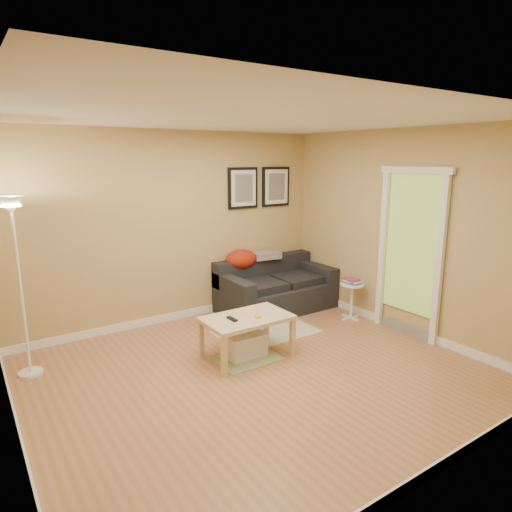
# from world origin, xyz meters

# --- Properties ---
(floor) EXTENTS (4.50, 4.50, 0.00)m
(floor) POSITION_xyz_m (0.00, 0.00, 0.00)
(floor) COLOR #AF6C4B
(floor) RESTS_ON ground
(ceiling) EXTENTS (4.50, 4.50, 0.00)m
(ceiling) POSITION_xyz_m (0.00, 0.00, 2.60)
(ceiling) COLOR white
(ceiling) RESTS_ON wall_back
(wall_back) EXTENTS (4.50, 0.00, 4.50)m
(wall_back) POSITION_xyz_m (0.00, 2.00, 1.30)
(wall_back) COLOR tan
(wall_back) RESTS_ON ground
(wall_front) EXTENTS (4.50, 0.00, 4.50)m
(wall_front) POSITION_xyz_m (0.00, -2.00, 1.30)
(wall_front) COLOR tan
(wall_front) RESTS_ON ground
(wall_left) EXTENTS (0.00, 4.00, 4.00)m
(wall_left) POSITION_xyz_m (-2.25, 0.00, 1.30)
(wall_left) COLOR tan
(wall_left) RESTS_ON ground
(wall_right) EXTENTS (0.00, 4.00, 4.00)m
(wall_right) POSITION_xyz_m (2.25, 0.00, 1.30)
(wall_right) COLOR tan
(wall_right) RESTS_ON ground
(baseboard_back) EXTENTS (4.50, 0.02, 0.10)m
(baseboard_back) POSITION_xyz_m (0.00, 1.99, 0.05)
(baseboard_back) COLOR white
(baseboard_back) RESTS_ON ground
(baseboard_front) EXTENTS (4.50, 0.02, 0.10)m
(baseboard_front) POSITION_xyz_m (0.00, -1.99, 0.05)
(baseboard_front) COLOR white
(baseboard_front) RESTS_ON ground
(baseboard_left) EXTENTS (0.02, 4.00, 0.10)m
(baseboard_left) POSITION_xyz_m (-2.24, 0.00, 0.05)
(baseboard_left) COLOR white
(baseboard_left) RESTS_ON ground
(baseboard_right) EXTENTS (0.02, 4.00, 0.10)m
(baseboard_right) POSITION_xyz_m (2.24, 0.00, 0.05)
(baseboard_right) COLOR white
(baseboard_right) RESTS_ON ground
(sofa) EXTENTS (1.70, 0.90, 0.75)m
(sofa) POSITION_xyz_m (1.38, 1.53, 0.38)
(sofa) COLOR black
(sofa) RESTS_ON ground
(red_throw) EXTENTS (0.48, 0.36, 0.28)m
(red_throw) POSITION_xyz_m (0.96, 1.85, 0.77)
(red_throw) COLOR #B43310
(red_throw) RESTS_ON sofa
(plaid_throw) EXTENTS (0.45, 0.32, 0.10)m
(plaid_throw) POSITION_xyz_m (1.39, 1.82, 0.78)
(plaid_throw) COLOR tan
(plaid_throw) RESTS_ON sofa
(framed_print_left) EXTENTS (0.50, 0.04, 0.60)m
(framed_print_left) POSITION_xyz_m (1.08, 1.98, 1.80)
(framed_print_left) COLOR black
(framed_print_left) RESTS_ON wall_back
(framed_print_right) EXTENTS (0.50, 0.04, 0.60)m
(framed_print_right) POSITION_xyz_m (1.68, 1.98, 1.80)
(framed_print_right) COLOR black
(framed_print_right) RESTS_ON wall_back
(area_rug) EXTENTS (1.25, 0.85, 0.01)m
(area_rug) POSITION_xyz_m (0.73, 0.89, 0.01)
(area_rug) COLOR beige
(area_rug) RESTS_ON ground
(green_runner) EXTENTS (0.70, 0.50, 0.01)m
(green_runner) POSITION_xyz_m (0.09, 0.35, 0.01)
(green_runner) COLOR #668C4C
(green_runner) RESTS_ON ground
(coffee_table) EXTENTS (1.07, 0.77, 0.49)m
(coffee_table) POSITION_xyz_m (0.12, 0.39, 0.24)
(coffee_table) COLOR #DDBD86
(coffee_table) RESTS_ON ground
(remote_control) EXTENTS (0.05, 0.16, 0.02)m
(remote_control) POSITION_xyz_m (-0.07, 0.40, 0.50)
(remote_control) COLOR black
(remote_control) RESTS_ON coffee_table
(tape_roll) EXTENTS (0.07, 0.07, 0.03)m
(tape_roll) POSITION_xyz_m (0.20, 0.30, 0.50)
(tape_roll) COLOR yellow
(tape_roll) RESTS_ON coffee_table
(storage_bin) EXTENTS (0.46, 0.34, 0.28)m
(storage_bin) POSITION_xyz_m (0.11, 0.43, 0.14)
(storage_bin) COLOR white
(storage_bin) RESTS_ON ground
(side_table) EXTENTS (0.33, 0.33, 0.51)m
(side_table) POSITION_xyz_m (2.02, 0.62, 0.26)
(side_table) COLOR white
(side_table) RESTS_ON ground
(book_stack) EXTENTS (0.22, 0.26, 0.07)m
(book_stack) POSITION_xyz_m (2.03, 0.64, 0.55)
(book_stack) COLOR #3968AC
(book_stack) RESTS_ON side_table
(floor_lamp) EXTENTS (0.24, 0.24, 1.88)m
(floor_lamp) POSITION_xyz_m (-2.00, 1.33, 0.89)
(floor_lamp) COLOR white
(floor_lamp) RESTS_ON ground
(doorway) EXTENTS (0.12, 1.01, 2.13)m
(doorway) POSITION_xyz_m (2.20, -0.15, 1.02)
(doorway) COLOR white
(doorway) RESTS_ON ground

